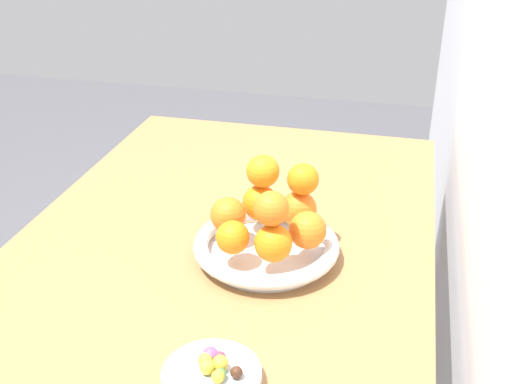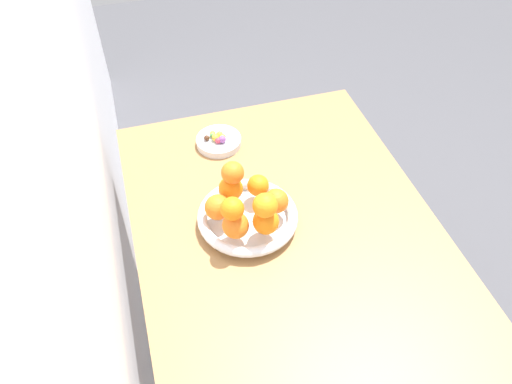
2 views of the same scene
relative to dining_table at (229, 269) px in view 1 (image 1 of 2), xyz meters
name	(u,v)px [view 1 (image 1 of 2)]	position (x,y,z in m)	size (l,w,h in m)	color
dining_table	(229,269)	(0.00, 0.00, 0.00)	(1.10, 0.76, 0.74)	#9E7042
fruit_bowl	(266,247)	(0.08, 0.09, 0.11)	(0.25, 0.25, 0.04)	silver
candy_dish	(212,378)	(0.40, 0.09, 0.10)	(0.13, 0.13, 0.02)	silver
orange_0	(228,215)	(0.07, 0.02, 0.16)	(0.06, 0.06, 0.06)	orange
orange_1	(233,237)	(0.13, 0.05, 0.16)	(0.06, 0.06, 0.06)	orange
orange_2	(273,243)	(0.14, 0.12, 0.16)	(0.06, 0.06, 0.06)	orange
orange_3	(308,230)	(0.09, 0.16, 0.16)	(0.06, 0.06, 0.06)	orange
orange_4	(299,209)	(0.02, 0.14, 0.16)	(0.06, 0.06, 0.06)	orange
orange_5	(260,203)	(0.01, 0.06, 0.16)	(0.06, 0.06, 0.06)	orange
orange_6	(271,209)	(0.14, 0.11, 0.22)	(0.06, 0.06, 0.06)	orange
orange_7	(263,171)	(0.01, 0.07, 0.22)	(0.06, 0.06, 0.06)	orange
orange_8	(303,179)	(0.02, 0.14, 0.22)	(0.06, 0.06, 0.06)	orange
candy_ball_0	(220,363)	(0.39, 0.10, 0.12)	(0.02, 0.02, 0.02)	gold
candy_ball_1	(205,360)	(0.39, 0.08, 0.12)	(0.02, 0.02, 0.02)	gold
candy_ball_2	(236,372)	(0.40, 0.13, 0.12)	(0.02, 0.02, 0.02)	#472819
candy_ball_3	(207,367)	(0.40, 0.09, 0.12)	(0.02, 0.02, 0.02)	gold
candy_ball_4	(220,358)	(0.38, 0.10, 0.12)	(0.02, 0.02, 0.02)	#C6384C
candy_ball_5	(210,355)	(0.38, 0.08, 0.12)	(0.02, 0.02, 0.02)	#8C4C99
candy_ball_6	(220,374)	(0.41, 0.11, 0.12)	(0.02, 0.02, 0.02)	#4C9947
candy_ball_7	(218,377)	(0.41, 0.11, 0.12)	(0.02, 0.02, 0.02)	gold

